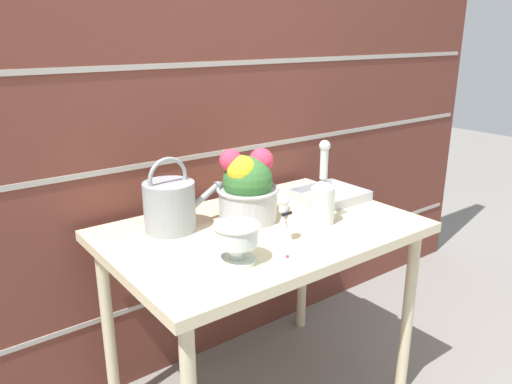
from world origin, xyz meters
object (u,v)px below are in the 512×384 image
at_px(glass_decanter, 323,197).
at_px(figurine_vase, 283,223).
at_px(watering_can, 171,205).
at_px(wire_tray, 329,197).
at_px(flower_planter, 248,187).
at_px(crystal_pedestal_bowl, 237,238).

distance_m(glass_decanter, figurine_vase, 0.23).
relative_size(watering_can, wire_tray, 1.22).
bearing_deg(glass_decanter, flower_planter, 135.90).
xyz_separation_m(flower_planter, figurine_vase, (-0.03, -0.24, -0.06)).
relative_size(crystal_pedestal_bowl, figurine_vase, 0.86).
bearing_deg(crystal_pedestal_bowl, figurine_vase, 8.39).
bearing_deg(glass_decanter, watering_can, 149.61).
bearing_deg(crystal_pedestal_bowl, flower_planter, 48.28).
relative_size(glass_decanter, figurine_vase, 1.86).
relative_size(flower_planter, figurine_vase, 1.64).
xyz_separation_m(figurine_vase, wire_tray, (0.44, 0.22, -0.06)).
relative_size(watering_can, flower_planter, 1.20).
bearing_deg(figurine_vase, crystal_pedestal_bowl, -171.61).
height_order(figurine_vase, wire_tray, figurine_vase).
height_order(crystal_pedestal_bowl, glass_decanter, glass_decanter).
xyz_separation_m(flower_planter, wire_tray, (0.40, -0.01, -0.11)).
height_order(crystal_pedestal_bowl, flower_planter, flower_planter).
bearing_deg(watering_can, figurine_vase, -53.27).
bearing_deg(flower_planter, figurine_vase, -97.52).
distance_m(crystal_pedestal_bowl, glass_decanter, 0.44).
relative_size(flower_planter, wire_tray, 1.02).
xyz_separation_m(watering_can, wire_tray, (0.67, -0.10, -0.08)).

